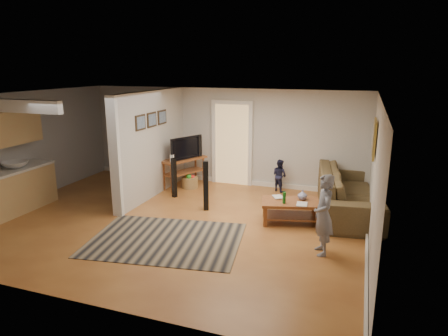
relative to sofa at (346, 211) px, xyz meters
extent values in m
plane|color=brown|center=(-3.30, -1.79, 0.00)|extent=(7.50, 7.50, 0.00)
cube|color=#B8B6B1|center=(-3.30, 1.21, 1.25)|extent=(7.50, 0.04, 2.50)
cube|color=#B8B6B1|center=(-7.05, -1.79, 1.25)|extent=(0.04, 6.00, 2.50)
cube|color=#B8B6B1|center=(0.45, -1.79, 1.25)|extent=(0.04, 6.00, 2.50)
cube|color=white|center=(-3.30, -1.79, 2.50)|extent=(7.50, 6.00, 0.04)
cube|color=#B8B6B1|center=(-4.50, -0.34, 1.25)|extent=(0.15, 3.10, 2.50)
cube|color=white|center=(-4.50, -1.89, 1.25)|extent=(0.22, 0.10, 2.50)
cube|color=white|center=(-3.30, 1.18, 0.06)|extent=(7.50, 0.04, 0.12)
cube|color=white|center=(0.42, -1.79, 0.06)|extent=(0.04, 6.00, 0.12)
cube|color=#D8B272|center=(-3.00, 1.15, 1.05)|extent=(0.90, 0.06, 2.10)
cube|color=tan|center=(-6.73, -2.59, 0.45)|extent=(0.60, 2.20, 0.90)
cube|color=beige|center=(-6.73, -2.59, 0.92)|extent=(0.64, 2.24, 0.05)
imported|color=silver|center=(-6.73, -2.29, 0.94)|extent=(0.54, 0.54, 0.19)
cube|color=#302315|center=(-4.42, -0.99, 1.85)|extent=(0.03, 0.40, 0.34)
cube|color=#302315|center=(-4.42, -0.49, 1.85)|extent=(0.03, 0.40, 0.34)
cube|color=#302315|center=(-4.42, 0.01, 1.85)|extent=(0.03, 0.40, 0.34)
cube|color=olive|center=(0.41, -0.79, 1.75)|extent=(0.04, 0.90, 0.68)
cube|color=black|center=(-3.01, -2.65, 0.01)|extent=(2.95, 2.35, 0.01)
imported|color=#443A22|center=(0.00, 0.00, 0.00)|extent=(1.56, 3.12, 0.87)
cube|color=maroon|center=(-1.04, -1.07, 0.42)|extent=(1.28, 0.94, 0.06)
cube|color=silver|center=(-1.04, -1.07, 0.42)|extent=(0.79, 0.57, 0.02)
cube|color=maroon|center=(-1.04, -1.07, 0.14)|extent=(1.16, 0.82, 0.03)
cube|color=maroon|center=(-1.46, -1.45, 0.21)|extent=(0.08, 0.08, 0.42)
cube|color=maroon|center=(-0.48, -1.19, 0.21)|extent=(0.08, 0.08, 0.42)
cube|color=maroon|center=(-1.60, -0.94, 0.21)|extent=(0.08, 0.08, 0.42)
cube|color=maroon|center=(-0.62, -0.68, 0.21)|extent=(0.08, 0.08, 0.42)
imported|color=navy|center=(-0.84, -0.89, 0.45)|extent=(0.23, 0.23, 0.20)
cylinder|color=#155C17|center=(-1.14, -1.24, 0.56)|extent=(0.06, 0.06, 0.23)
imported|color=#998C4C|center=(-1.41, -0.98, 0.45)|extent=(0.29, 0.32, 0.02)
imported|color=#66594C|center=(-0.90, -1.23, 0.45)|extent=(0.23, 0.29, 0.02)
cube|color=maroon|center=(-4.05, 0.41, 0.75)|extent=(0.93, 1.31, 0.05)
cube|color=maroon|center=(-4.05, 0.41, 0.41)|extent=(0.84, 1.19, 0.03)
cylinder|color=maroon|center=(-4.41, -0.01, 0.38)|extent=(0.05, 0.05, 0.76)
cylinder|color=maroon|center=(-3.97, 0.95, 0.38)|extent=(0.05, 0.05, 0.76)
cylinder|color=maroon|center=(-4.13, -0.14, 0.38)|extent=(0.05, 0.05, 0.76)
cylinder|color=maroon|center=(-3.69, 0.82, 0.38)|extent=(0.05, 0.05, 0.76)
imported|color=black|center=(-4.03, 0.40, 0.77)|extent=(0.53, 0.95, 0.57)
cylinder|color=white|center=(-4.15, -0.05, 0.86)|extent=(0.10, 0.10, 0.18)
cube|color=black|center=(-2.90, -0.96, 0.55)|extent=(0.14, 0.14, 1.09)
cube|color=black|center=(-3.94, -0.39, 0.48)|extent=(0.13, 0.13, 0.96)
cylinder|color=olive|center=(-3.90, 0.41, 0.14)|extent=(0.42, 0.42, 0.27)
sphere|color=red|center=(-3.85, 0.45, 0.27)|extent=(0.13, 0.13, 0.13)
sphere|color=yellow|center=(-3.96, 0.43, 0.29)|extent=(0.13, 0.13, 0.13)
sphere|color=green|center=(-3.90, 0.36, 0.31)|extent=(0.13, 0.13, 0.13)
imported|color=slate|center=(-0.30, -2.26, 0.00)|extent=(0.48, 0.58, 1.37)
imported|color=#1D1F3D|center=(-1.67, 0.91, 0.00)|extent=(0.50, 0.47, 0.81)
camera|label=1|loc=(0.19, -8.59, 3.06)|focal=32.00mm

